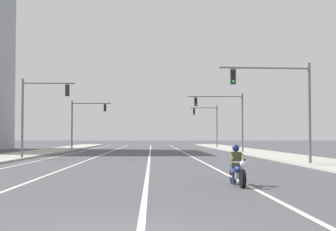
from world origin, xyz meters
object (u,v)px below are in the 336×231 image
at_px(traffic_signal_far_right, 209,120).
at_px(traffic_signal_mid_right, 226,113).
at_px(traffic_signal_mid_left, 83,117).
at_px(motorcycle_with_rider, 237,169).
at_px(traffic_signal_near_left, 38,106).
at_px(traffic_signal_near_right, 283,96).

bearing_deg(traffic_signal_far_right, traffic_signal_mid_right, -91.68).
height_order(traffic_signal_mid_right, traffic_signal_mid_left, same).
height_order(motorcycle_with_rider, traffic_signal_mid_left, traffic_signal_mid_left).
relative_size(motorcycle_with_rider, traffic_signal_near_left, 0.35).
xyz_separation_m(traffic_signal_mid_left, traffic_signal_far_right, (16.88, 9.64, -0.06)).
distance_m(traffic_signal_near_left, traffic_signal_far_right, 38.39).
bearing_deg(motorcycle_with_rider, traffic_signal_mid_left, 103.98).
distance_m(traffic_signal_near_right, traffic_signal_mid_left, 37.83).
relative_size(motorcycle_with_rider, traffic_signal_mid_left, 0.35).
bearing_deg(traffic_signal_mid_left, motorcycle_with_rider, -76.02).
height_order(traffic_signal_near_left, traffic_signal_mid_right, same).
xyz_separation_m(motorcycle_with_rider, traffic_signal_near_right, (4.88, 12.55, 3.56)).
distance_m(motorcycle_with_rider, traffic_signal_mid_right, 35.39).
height_order(traffic_signal_near_left, traffic_signal_far_right, same).
relative_size(traffic_signal_near_left, traffic_signal_far_right, 1.00).
xyz_separation_m(traffic_signal_near_left, traffic_signal_far_right, (17.13, 34.35, -0.01)).
xyz_separation_m(traffic_signal_near_left, traffic_signal_mid_left, (0.25, 24.71, 0.05)).
height_order(traffic_signal_mid_left, traffic_signal_far_right, same).
bearing_deg(traffic_signal_near_right, motorcycle_with_rider, -111.25).
bearing_deg(traffic_signal_mid_right, traffic_signal_near_right, -89.41).
height_order(traffic_signal_near_right, traffic_signal_mid_right, same).
relative_size(motorcycle_with_rider, traffic_signal_near_right, 0.35).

